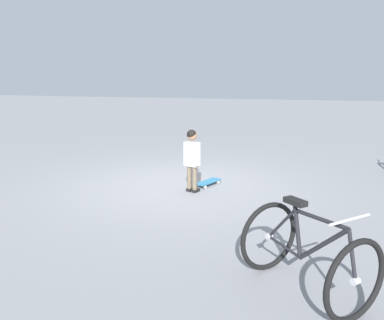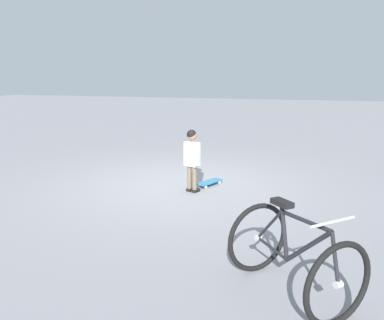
% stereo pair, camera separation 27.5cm
% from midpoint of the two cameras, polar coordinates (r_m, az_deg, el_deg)
% --- Properties ---
extents(ground_plane, '(50.00, 50.00, 0.00)m').
position_cam_midpoint_polar(ground_plane, '(7.16, -0.57, -3.54)').
color(ground_plane, gray).
extents(child_person, '(0.29, 0.32, 1.06)m').
position_cam_midpoint_polar(child_person, '(6.57, 1.21, 0.90)').
color(child_person, brown).
rests_on(child_person, ground).
extents(skateboard, '(0.40, 0.60, 0.07)m').
position_cam_midpoint_polar(skateboard, '(7.10, 3.62, -3.21)').
color(skateboard, teal).
rests_on(skateboard, ground).
extents(bicycle_far, '(1.26, 1.26, 0.85)m').
position_cam_midpoint_polar(bicycle_far, '(3.75, 16.44, -13.04)').
color(bicycle_far, black).
rests_on(bicycle_far, ground).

